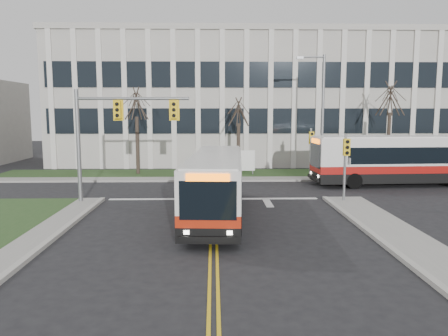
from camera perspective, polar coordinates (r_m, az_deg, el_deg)
The scene contains 14 objects.
ground at distance 17.26m, azimuth -1.37°, elevation -9.46°, with size 120.00×120.00×0.00m, color black.
sidewalk_cross at distance 32.49m, azimuth 7.47°, elevation -1.43°, with size 44.00×1.60×0.14m, color #9E9B93.
building_lawn at distance 35.23m, azimuth 6.78°, elevation -0.76°, with size 44.00×5.00×0.12m, color #29471E.
office_building at distance 46.81m, azimuth 4.79°, elevation 8.55°, with size 40.00×16.00×12.00m, color #B9B6AB.
mast_arm_signal at distance 24.36m, azimuth -14.80°, elevation 5.38°, with size 6.11×0.38×6.20m.
signal_pole_near at distance 24.63m, azimuth 15.60°, elevation 1.27°, with size 0.34×0.39×3.80m.
signal_pole_far at distance 32.82m, azimuth 11.29°, elevation 2.85°, with size 0.34×0.39×3.80m.
streetlight at distance 33.70m, azimuth 12.50°, elevation 7.51°, with size 2.15×0.25×9.20m.
directory_sign at distance 34.33m, azimuth 2.79°, elevation 0.94°, with size 1.50×0.12×2.00m.
tree_left at distance 35.05m, azimuth -11.37°, elevation 8.05°, with size 1.80×1.80×7.70m.
tree_mid at distance 34.79m, azimuth 1.91°, elevation 7.16°, with size 1.80×1.80×6.82m.
tree_right at distance 37.27m, azimuth 20.90°, elevation 8.28°, with size 1.80×1.80×8.25m.
bus_main at distance 20.94m, azimuth -1.04°, elevation -2.37°, with size 2.37×10.95×2.92m, color silver, non-canonical shape.
bus_cross at distance 32.24m, azimuth 22.45°, elevation 0.83°, with size 2.68×12.38×3.30m, color silver, non-canonical shape.
Camera 1 is at (0.01, -16.53, 4.99)m, focal length 35.00 mm.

